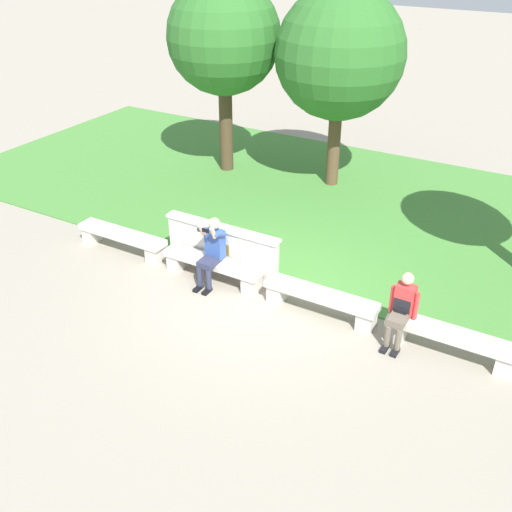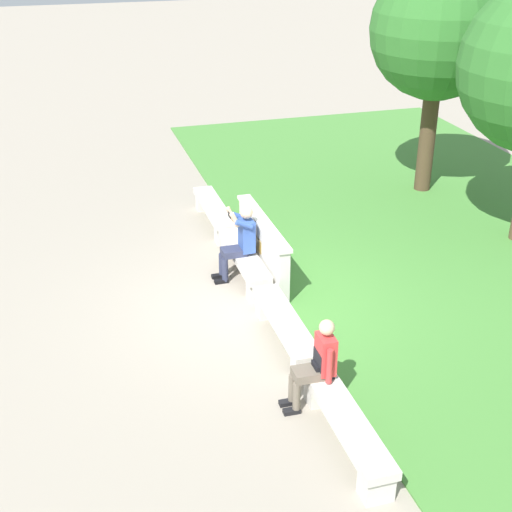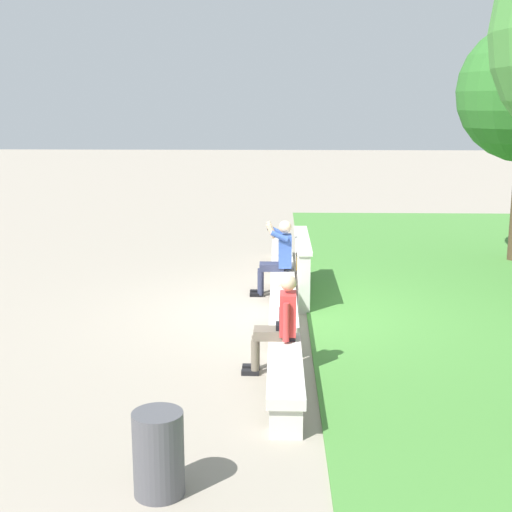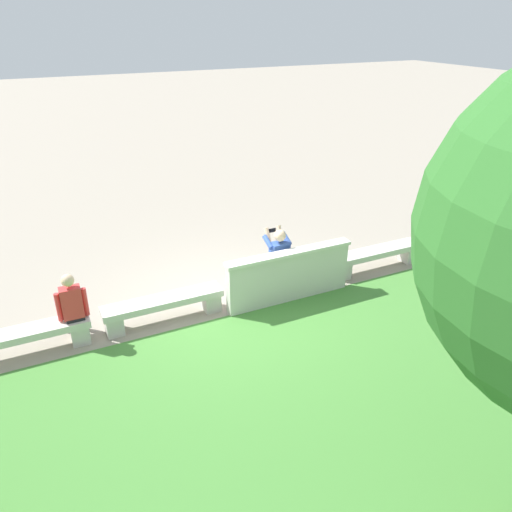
{
  "view_description": "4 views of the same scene",
  "coord_description": "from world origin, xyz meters",
  "px_view_note": "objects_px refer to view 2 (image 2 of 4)",
  "views": [
    {
      "loc": [
        4.52,
        -8.13,
        6.2
      ],
      "look_at": [
        0.03,
        -0.37,
        1.04
      ],
      "focal_mm": 42.0,
      "sensor_mm": 36.0,
      "label": 1
    },
    {
      "loc": [
        9.51,
        -2.91,
        5.87
      ],
      "look_at": [
        -0.23,
        -0.05,
        0.82
      ],
      "focal_mm": 50.0,
      "sensor_mm": 36.0,
      "label": 2
    },
    {
      "loc": [
        10.98,
        -0.1,
        3.31
      ],
      "look_at": [
        0.15,
        -0.43,
        0.96
      ],
      "focal_mm": 50.0,
      "sensor_mm": 36.0,
      "label": 3
    },
    {
      "loc": [
        2.87,
        7.3,
        4.83
      ],
      "look_at": [
        -0.68,
        -0.1,
        0.82
      ],
      "focal_mm": 35.0,
      "sensor_mm": 36.0,
      "label": 4
    }
  ],
  "objects_px": {
    "bench_mid": "(285,327)",
    "person_distant": "(317,361)",
    "bench_far": "(346,425)",
    "bench_main": "(214,211)",
    "tree_behind_wall": "(439,31)",
    "bench_near": "(244,260)",
    "backpack": "(323,363)",
    "person_photographer": "(240,239)"
  },
  "relations": [
    {
      "from": "bench_main",
      "to": "person_photographer",
      "type": "xyz_separation_m",
      "value": [
        2.32,
        -0.08,
        0.43
      ]
    },
    {
      "from": "bench_mid",
      "to": "bench_near",
      "type": "bearing_deg",
      "value": 180.0
    },
    {
      "from": "bench_main",
      "to": "backpack",
      "type": "bearing_deg",
      "value": 0.22
    },
    {
      "from": "bench_mid",
      "to": "bench_main",
      "type": "bearing_deg",
      "value": 180.0
    },
    {
      "from": "bench_near",
      "to": "tree_behind_wall",
      "type": "distance_m",
      "value": 6.57
    },
    {
      "from": "bench_main",
      "to": "tree_behind_wall",
      "type": "bearing_deg",
      "value": 96.64
    },
    {
      "from": "bench_far",
      "to": "person_photographer",
      "type": "height_order",
      "value": "person_photographer"
    },
    {
      "from": "bench_far",
      "to": "person_distant",
      "type": "relative_size",
      "value": 1.65
    },
    {
      "from": "bench_main",
      "to": "person_distant",
      "type": "xyz_separation_m",
      "value": [
        5.99,
        -0.07,
        0.37
      ]
    },
    {
      "from": "bench_far",
      "to": "person_photographer",
      "type": "relative_size",
      "value": 1.58
    },
    {
      "from": "person_photographer",
      "to": "tree_behind_wall",
      "type": "xyz_separation_m",
      "value": [
        -2.9,
        5.07,
        2.75
      ]
    },
    {
      "from": "bench_main",
      "to": "bench_mid",
      "type": "xyz_separation_m",
      "value": [
        4.54,
        0.0,
        0.0
      ]
    },
    {
      "from": "bench_far",
      "to": "backpack",
      "type": "height_order",
      "value": "backpack"
    },
    {
      "from": "person_distant",
      "to": "tree_behind_wall",
      "type": "relative_size",
      "value": 0.25
    },
    {
      "from": "person_photographer",
      "to": "bench_far",
      "type": "bearing_deg",
      "value": 0.99
    },
    {
      "from": "bench_near",
      "to": "backpack",
      "type": "distance_m",
      "value": 3.72
    },
    {
      "from": "bench_near",
      "to": "backpack",
      "type": "relative_size",
      "value": 4.87
    },
    {
      "from": "bench_mid",
      "to": "person_photographer",
      "type": "distance_m",
      "value": 2.27
    },
    {
      "from": "bench_main",
      "to": "bench_far",
      "type": "relative_size",
      "value": 1.0
    },
    {
      "from": "person_distant",
      "to": "bench_mid",
      "type": "bearing_deg",
      "value": 177.37
    },
    {
      "from": "bench_near",
      "to": "person_photographer",
      "type": "bearing_deg",
      "value": -58.98
    },
    {
      "from": "bench_near",
      "to": "bench_main",
      "type": "bearing_deg",
      "value": 180.0
    },
    {
      "from": "person_photographer",
      "to": "bench_near",
      "type": "bearing_deg",
      "value": 121.02
    },
    {
      "from": "backpack",
      "to": "tree_behind_wall",
      "type": "relative_size",
      "value": 0.09
    },
    {
      "from": "bench_main",
      "to": "person_photographer",
      "type": "height_order",
      "value": "person_photographer"
    },
    {
      "from": "bench_main",
      "to": "bench_near",
      "type": "distance_m",
      "value": 2.27
    },
    {
      "from": "bench_far",
      "to": "person_photographer",
      "type": "bearing_deg",
      "value": -179.01
    },
    {
      "from": "bench_near",
      "to": "person_distant",
      "type": "xyz_separation_m",
      "value": [
        3.72,
        -0.07,
        0.37
      ]
    },
    {
      "from": "person_distant",
      "to": "backpack",
      "type": "height_order",
      "value": "person_distant"
    },
    {
      "from": "bench_mid",
      "to": "backpack",
      "type": "xyz_separation_m",
      "value": [
        1.44,
        0.02,
        0.32
      ]
    },
    {
      "from": "person_photographer",
      "to": "backpack",
      "type": "xyz_separation_m",
      "value": [
        3.66,
        0.1,
        -0.11
      ]
    },
    {
      "from": "bench_main",
      "to": "tree_behind_wall",
      "type": "distance_m",
      "value": 5.95
    },
    {
      "from": "bench_near",
      "to": "bench_mid",
      "type": "relative_size",
      "value": 1.0
    },
    {
      "from": "bench_main",
      "to": "bench_far",
      "type": "distance_m",
      "value": 6.81
    },
    {
      "from": "bench_mid",
      "to": "person_distant",
      "type": "xyz_separation_m",
      "value": [
        1.44,
        -0.07,
        0.37
      ]
    },
    {
      "from": "bench_far",
      "to": "bench_main",
      "type": "bearing_deg",
      "value": 180.0
    },
    {
      "from": "bench_mid",
      "to": "tree_behind_wall",
      "type": "distance_m",
      "value": 7.83
    },
    {
      "from": "bench_near",
      "to": "backpack",
      "type": "height_order",
      "value": "backpack"
    },
    {
      "from": "bench_near",
      "to": "bench_far",
      "type": "xyz_separation_m",
      "value": [
        4.54,
        0.0,
        0.0
      ]
    },
    {
      "from": "bench_main",
      "to": "bench_far",
      "type": "bearing_deg",
      "value": 0.0
    },
    {
      "from": "bench_main",
      "to": "person_distant",
      "type": "bearing_deg",
      "value": -0.64
    },
    {
      "from": "tree_behind_wall",
      "to": "bench_far",
      "type": "bearing_deg",
      "value": -34.0
    }
  ]
}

